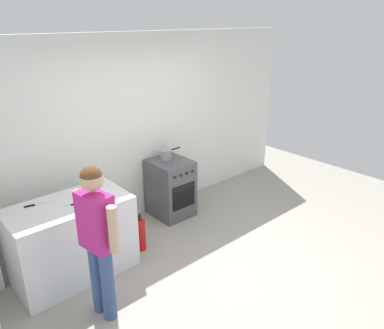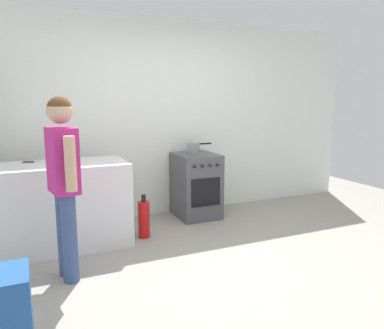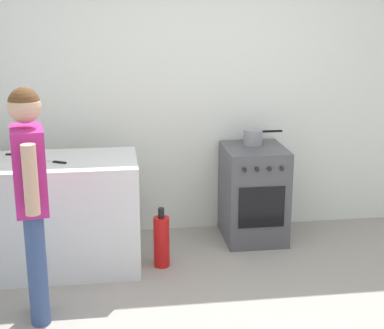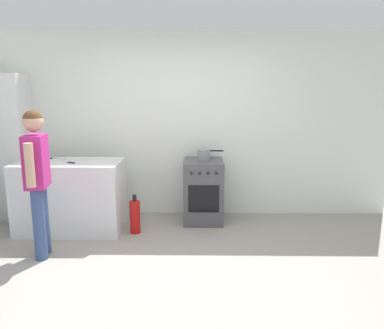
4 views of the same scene
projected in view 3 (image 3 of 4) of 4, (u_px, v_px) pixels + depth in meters
name	position (u px, v px, depth m)	size (l,w,h in m)	color
back_wall	(209.00, 91.00, 5.34)	(6.00, 0.10, 2.60)	silver
counter_unit	(56.00, 215.00, 4.68)	(1.30, 0.70, 0.90)	silver
oven_left	(253.00, 193.00, 5.26)	(0.53, 0.62, 0.85)	#4C4C51
pot	(253.00, 137.00, 5.23)	(0.35, 0.17, 0.14)	gray
knife_chef	(23.00, 155.00, 4.70)	(0.31, 0.08, 0.01)	silver
knife_paring	(56.00, 162.00, 4.49)	(0.19, 0.13, 0.01)	silver
person	(31.00, 187.00, 3.78)	(0.25, 0.56, 1.58)	#384C7A
fire_extinguisher	(162.00, 241.00, 4.75)	(0.13, 0.13, 0.50)	red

